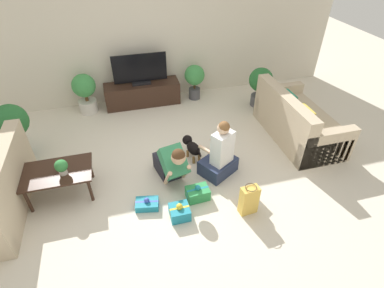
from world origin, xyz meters
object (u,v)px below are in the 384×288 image
Objects in this scene: sofa_right at (297,122)px; gift_box_a at (180,212)px; potted_plant_corner_left at (12,124)px; tv_console at (143,94)px; potted_plant_back_left at (85,91)px; gift_box_c at (198,193)px; person_sitting at (220,156)px; dog at (191,146)px; tv at (140,71)px; tabletop_plant at (61,167)px; gift_bag_a at (249,200)px; potted_plant_corner_right at (260,83)px; coffee_table at (58,174)px; gift_box_b at (147,204)px; person_kneeling at (171,163)px; potted_plant_back_right at (195,78)px.

sofa_right is 6.66× the size of gift_box_a.
sofa_right is 4.69m from potted_plant_corner_left.
tv_console is at bearing 28.40° from potted_plant_corner_left.
sofa_right is 4.02m from potted_plant_back_left.
gift_box_c is (2.55, -1.71, -0.51)m from potted_plant_corner_left.
person_sitting is (0.84, -2.46, 0.10)m from tv_console.
tv_console is at bearing -91.16° from dog.
tv reaches higher than tabletop_plant.
gift_box_c is at bearing -82.49° from tv_console.
potted_plant_back_left is 3.61× the size of tabletop_plant.
tv reaches higher than tv_console.
gift_bag_a is (0.90, -0.15, 0.13)m from gift_box_a.
gift_box_a is at bearing 170.43° from gift_bag_a.
dog is at bearing -75.02° from tv_console.
potted_plant_back_left is at bearing -81.57° from person_sitting.
potted_plant_corner_right is 1.01× the size of potted_plant_back_left.
coffee_table reaches higher than gift_box_b.
person_sitting reaches higher than sofa_right.
tabletop_plant reaches higher than gift_bag_a.
tv_console is 0.50m from tv.
tv reaches higher than gift_box_b.
tv_console is 1.87× the size of potted_plant_corner_right.
tv reaches higher than potted_plant_corner_right.
potted_plant_back_left is at bearing 105.45° from gift_box_b.
dog is at bearing 80.54° from gift_box_c.
tabletop_plant reaches higher than coffee_table.
coffee_table is 2.64× the size of gift_box_b.
person_sitting is at bearing 18.93° from gift_box_b.
potted_plant_corner_left is at bearing 124.11° from tabletop_plant.
person_sitting is at bearing -2.32° from tabletop_plant.
potted_plant_corner_right is 3.37m from gift_box_a.
sofa_right reaches higher than gift_box_a.
person_sitting is at bearing -71.14° from tv_console.
sofa_right reaches higher than gift_box_c.
potted_plant_corner_left is 2.84m from dog.
dog reaches higher than gift_box_b.
sofa_right reaches higher than gift_box_b.
sofa_right is 2.14× the size of potted_plant_corner_right.
person_kneeling is (0.11, -2.43, 0.10)m from tv_console.
gift_bag_a is at bearing -21.68° from tabletop_plant.
gift_box_a is at bearing -141.05° from gift_box_c.
coffee_table is at bearing -98.58° from potted_plant_back_left.
tabletop_plant is (-1.46, 0.06, 0.21)m from person_kneeling.
gift_box_b is at bearing 109.14° from sofa_right.
gift_box_a is (-0.78, -0.68, -0.25)m from person_sitting.
potted_plant_corner_left is 1.45m from tabletop_plant.
gift_box_b is 0.75× the size of gift_bag_a.
tv_console is 4.72× the size of gift_box_c.
person_sitting is (1.95, -2.41, -0.13)m from potted_plant_back_left.
tv_console is 2.03× the size of potted_plant_back_right.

